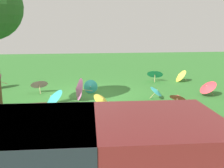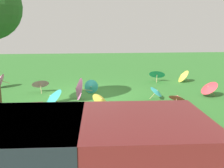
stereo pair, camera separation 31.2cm
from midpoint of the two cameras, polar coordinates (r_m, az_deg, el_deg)
The scene contains 13 objects.
ground at distance 11.53m, azimuth -4.00°, elevation -2.43°, with size 40.00×40.00×0.00m, color #2D6B28.
van_dark at distance 4.25m, azimuth -11.69°, elevation -15.46°, with size 4.68×2.30×1.53m.
park_bench at distance 7.68m, azimuth -19.30°, elevation -6.86°, with size 1.63×0.61×0.90m.
parasol_teal_0 at distance 10.89m, azimuth 10.47°, elevation -1.52°, with size 0.71×0.74×0.57m.
parasol_red_0 at distance 9.95m, azimuth 14.79°, elevation -2.77°, with size 0.81×0.81×0.61m.
parasol_pink_0 at distance 12.31m, azimuth -14.56°, elevation 0.26°, with size 0.92×0.88×0.72m.
parasol_red_1 at distance 11.92m, azimuth 20.87°, elevation -0.65°, with size 0.80×0.88×0.71m.
parasol_teal_1 at distance 11.79m, azimuth -3.77°, elevation -0.55°, with size 0.64×0.55×0.62m.
parasol_teal_3 at distance 9.79m, azimuth -12.02°, elevation -2.74°, with size 0.93×1.00×0.77m.
parasol_yellow_0 at distance 14.82m, azimuth 15.52°, elevation 1.78°, with size 0.70×0.78×0.71m.
parasol_teal_4 at distance 14.54m, azimuth 10.34°, elevation 2.33°, with size 1.08×1.05×0.80m.
parasol_yellow_1 at distance 9.50m, azimuth -1.48°, elevation -3.42°, with size 0.82×0.85×0.59m.
parasol_pink_2 at distance 10.74m, azimuth -6.64°, elevation -1.02°, with size 0.88×0.96×0.92m.
Camera 2 is at (0.19, 11.19, 2.84)m, focal length 42.28 mm.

